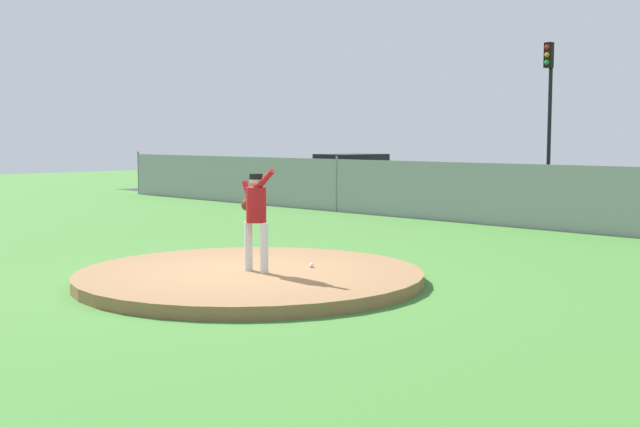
# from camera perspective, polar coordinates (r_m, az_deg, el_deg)

# --- Properties ---
(ground_plane) EXTENTS (80.00, 80.00, 0.00)m
(ground_plane) POSITION_cam_1_polar(r_m,az_deg,el_deg) (17.46, 10.11, -2.30)
(ground_plane) COLOR #427A33
(asphalt_strip) EXTENTS (44.00, 7.00, 0.01)m
(asphalt_strip) POSITION_cam_1_polar(r_m,az_deg,el_deg) (24.91, 21.17, -0.28)
(asphalt_strip) COLOR #2B2B2D
(asphalt_strip) RESTS_ON ground_plane
(pitchers_mound) EXTENTS (5.58, 5.58, 0.19)m
(pitchers_mound) POSITION_cam_1_polar(r_m,az_deg,el_deg) (12.98, -4.99, -4.48)
(pitchers_mound) COLOR olive
(pitchers_mound) RESTS_ON ground_plane
(pitcher_youth) EXTENTS (0.81, 0.32, 1.66)m
(pitcher_youth) POSITION_cam_1_polar(r_m,az_deg,el_deg) (12.73, -4.60, 0.16)
(pitcher_youth) COLOR silver
(pitcher_youth) RESTS_ON pitchers_mound
(baseball) EXTENTS (0.07, 0.07, 0.07)m
(baseball) POSITION_cam_1_polar(r_m,az_deg,el_deg) (13.22, -0.61, -3.70)
(baseball) COLOR white
(baseball) RESTS_ON pitchers_mound
(chainlink_fence) EXTENTS (37.26, 0.07, 1.75)m
(chainlink_fence) POSITION_cam_1_polar(r_m,az_deg,el_deg) (20.79, 16.36, 1.08)
(chainlink_fence) COLOR gray
(chainlink_fence) RESTS_ON ground_plane
(parked_car_charcoal) EXTENTS (2.15, 4.47, 1.71)m
(parked_car_charcoal) POSITION_cam_1_polar(r_m,az_deg,el_deg) (30.26, 2.24, 2.57)
(parked_car_charcoal) COLOR #232328
(parked_car_charcoal) RESTS_ON ground_plane
(traffic_cone_orange) EXTENTS (0.40, 0.40, 0.55)m
(traffic_cone_orange) POSITION_cam_1_polar(r_m,az_deg,el_deg) (28.32, 4.50, 1.24)
(traffic_cone_orange) COLOR orange
(traffic_cone_orange) RESTS_ON asphalt_strip
(traffic_light_near) EXTENTS (0.28, 0.46, 5.71)m
(traffic_light_near) POSITION_cam_1_polar(r_m,az_deg,el_deg) (30.32, 15.98, 8.09)
(traffic_light_near) COLOR black
(traffic_light_near) RESTS_ON ground_plane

